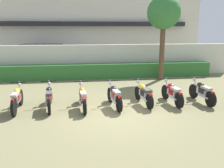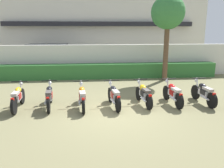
{
  "view_description": "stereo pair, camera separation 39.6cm",
  "coord_description": "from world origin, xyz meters",
  "px_view_note": "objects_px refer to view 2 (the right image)",
  "views": [
    {
      "loc": [
        -1.24,
        -7.65,
        2.95
      ],
      "look_at": [
        0.0,
        1.17,
        0.81
      ],
      "focal_mm": 37.2,
      "sensor_mm": 36.0,
      "label": 1
    },
    {
      "loc": [
        -0.85,
        -7.7,
        2.95
      ],
      "look_at": [
        0.0,
        1.17,
        0.81
      ],
      "focal_mm": 37.2,
      "sensor_mm": 36.0,
      "label": 2
    }
  ],
  "objects_px": {
    "motorcycle_in_row_3": "(114,96)",
    "motorcycle_in_row_4": "(144,94)",
    "tree_near_inspector": "(168,14)",
    "parked_car": "(50,57)",
    "motorcycle_in_row_1": "(49,96)",
    "motorcycle_in_row_6": "(204,93)",
    "motorcycle_in_row_5": "(173,93)",
    "motorcycle_in_row_0": "(18,97)",
    "motorcycle_in_row_2": "(82,97)"
  },
  "relations": [
    {
      "from": "motorcycle_in_row_0",
      "to": "motorcycle_in_row_4",
      "type": "relative_size",
      "value": 1.03
    },
    {
      "from": "motorcycle_in_row_0",
      "to": "motorcycle_in_row_2",
      "type": "relative_size",
      "value": 0.96
    },
    {
      "from": "motorcycle_in_row_2",
      "to": "motorcycle_in_row_0",
      "type": "bearing_deg",
      "value": 82.75
    },
    {
      "from": "motorcycle_in_row_1",
      "to": "motorcycle_in_row_4",
      "type": "xyz_separation_m",
      "value": [
        3.65,
        -0.01,
        -0.01
      ]
    },
    {
      "from": "motorcycle_in_row_1",
      "to": "motorcycle_in_row_3",
      "type": "relative_size",
      "value": 1.05
    },
    {
      "from": "motorcycle_in_row_1",
      "to": "motorcycle_in_row_0",
      "type": "bearing_deg",
      "value": 86.96
    },
    {
      "from": "motorcycle_in_row_1",
      "to": "motorcycle_in_row_5",
      "type": "relative_size",
      "value": 1.05
    },
    {
      "from": "tree_near_inspector",
      "to": "motorcycle_in_row_0",
      "type": "relative_size",
      "value": 2.56
    },
    {
      "from": "parked_car",
      "to": "motorcycle_in_row_0",
      "type": "height_order",
      "value": "parked_car"
    },
    {
      "from": "parked_car",
      "to": "tree_near_inspector",
      "type": "xyz_separation_m",
      "value": [
        7.2,
        -4.01,
        2.8
      ]
    },
    {
      "from": "motorcycle_in_row_0",
      "to": "motorcycle_in_row_3",
      "type": "distance_m",
      "value": 3.61
    },
    {
      "from": "parked_car",
      "to": "motorcycle_in_row_4",
      "type": "distance_m",
      "value": 9.73
    },
    {
      "from": "motorcycle_in_row_2",
      "to": "motorcycle_in_row_5",
      "type": "xyz_separation_m",
      "value": [
        3.57,
        0.09,
        0.01
      ]
    },
    {
      "from": "parked_car",
      "to": "motorcycle_in_row_3",
      "type": "height_order",
      "value": "parked_car"
    },
    {
      "from": "tree_near_inspector",
      "to": "motorcycle_in_row_6",
      "type": "bearing_deg",
      "value": -88.02
    },
    {
      "from": "tree_near_inspector",
      "to": "motorcycle_in_row_1",
      "type": "height_order",
      "value": "tree_near_inspector"
    },
    {
      "from": "motorcycle_in_row_0",
      "to": "motorcycle_in_row_6",
      "type": "height_order",
      "value": "motorcycle_in_row_0"
    },
    {
      "from": "motorcycle_in_row_1",
      "to": "motorcycle_in_row_6",
      "type": "bearing_deg",
      "value": -96.62
    },
    {
      "from": "motorcycle_in_row_3",
      "to": "motorcycle_in_row_4",
      "type": "relative_size",
      "value": 1.01
    },
    {
      "from": "motorcycle_in_row_0",
      "to": "motorcycle_in_row_2",
      "type": "height_order",
      "value": "motorcycle_in_row_0"
    },
    {
      "from": "motorcycle_in_row_0",
      "to": "tree_near_inspector",
      "type": "bearing_deg",
      "value": -60.97
    },
    {
      "from": "parked_car",
      "to": "motorcycle_in_row_1",
      "type": "bearing_deg",
      "value": -78.53
    },
    {
      "from": "motorcycle_in_row_1",
      "to": "tree_near_inspector",
      "type": "bearing_deg",
      "value": -59.3
    },
    {
      "from": "motorcycle_in_row_5",
      "to": "motorcycle_in_row_2",
      "type": "bearing_deg",
      "value": 87.24
    },
    {
      "from": "parked_car",
      "to": "motorcycle_in_row_5",
      "type": "relative_size",
      "value": 2.51
    },
    {
      "from": "motorcycle_in_row_5",
      "to": "motorcycle_in_row_4",
      "type": "bearing_deg",
      "value": 82.93
    },
    {
      "from": "motorcycle_in_row_3",
      "to": "motorcycle_in_row_5",
      "type": "relative_size",
      "value": 1.0
    },
    {
      "from": "tree_near_inspector",
      "to": "motorcycle_in_row_2",
      "type": "bearing_deg",
      "value": -136.05
    },
    {
      "from": "tree_near_inspector",
      "to": "motorcycle_in_row_1",
      "type": "xyz_separation_m",
      "value": [
        -5.92,
        -4.35,
        -3.29
      ]
    },
    {
      "from": "tree_near_inspector",
      "to": "motorcycle_in_row_5",
      "type": "height_order",
      "value": "tree_near_inspector"
    },
    {
      "from": "motorcycle_in_row_1",
      "to": "motorcycle_in_row_5",
      "type": "distance_m",
      "value": 4.81
    },
    {
      "from": "parked_car",
      "to": "motorcycle_in_row_6",
      "type": "xyz_separation_m",
      "value": [
        7.35,
        -8.47,
        -0.48
      ]
    },
    {
      "from": "parked_car",
      "to": "tree_near_inspector",
      "type": "bearing_deg",
      "value": -26.37
    },
    {
      "from": "motorcycle_in_row_2",
      "to": "motorcycle_in_row_6",
      "type": "relative_size",
      "value": 1.06
    },
    {
      "from": "motorcycle_in_row_0",
      "to": "motorcycle_in_row_5",
      "type": "bearing_deg",
      "value": -93.07
    },
    {
      "from": "motorcycle_in_row_1",
      "to": "motorcycle_in_row_5",
      "type": "height_order",
      "value": "same"
    },
    {
      "from": "parked_car",
      "to": "motorcycle_in_row_6",
      "type": "height_order",
      "value": "parked_car"
    },
    {
      "from": "motorcycle_in_row_5",
      "to": "motorcycle_in_row_6",
      "type": "xyz_separation_m",
      "value": [
        1.26,
        -0.04,
        0.0
      ]
    },
    {
      "from": "motorcycle_in_row_2",
      "to": "motorcycle_in_row_5",
      "type": "bearing_deg",
      "value": -93.35
    },
    {
      "from": "parked_car",
      "to": "motorcycle_in_row_1",
      "type": "xyz_separation_m",
      "value": [
        1.28,
        -8.36,
        -0.49
      ]
    },
    {
      "from": "tree_near_inspector",
      "to": "motorcycle_in_row_0",
      "type": "xyz_separation_m",
      "value": [
        -7.06,
        -4.4,
        -3.29
      ]
    },
    {
      "from": "motorcycle_in_row_6",
      "to": "parked_car",
      "type": "bearing_deg",
      "value": 36.89
    },
    {
      "from": "motorcycle_in_row_3",
      "to": "motorcycle_in_row_4",
      "type": "bearing_deg",
      "value": -90.53
    },
    {
      "from": "motorcycle_in_row_1",
      "to": "motorcycle_in_row_4",
      "type": "distance_m",
      "value": 3.65
    },
    {
      "from": "tree_near_inspector",
      "to": "motorcycle_in_row_4",
      "type": "height_order",
      "value": "tree_near_inspector"
    },
    {
      "from": "motorcycle_in_row_1",
      "to": "parked_car",
      "type": "bearing_deg",
      "value": 3.11
    },
    {
      "from": "tree_near_inspector",
      "to": "motorcycle_in_row_1",
      "type": "bearing_deg",
      "value": -143.68
    },
    {
      "from": "motorcycle_in_row_2",
      "to": "motorcycle_in_row_5",
      "type": "relative_size",
      "value": 1.06
    },
    {
      "from": "motorcycle_in_row_3",
      "to": "motorcycle_in_row_1",
      "type": "bearing_deg",
      "value": 78.63
    },
    {
      "from": "tree_near_inspector",
      "to": "motorcycle_in_row_4",
      "type": "bearing_deg",
      "value": -117.45
    }
  ]
}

